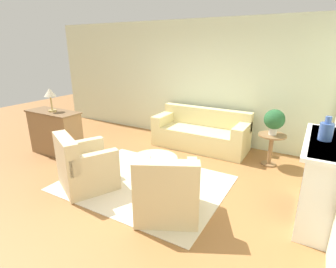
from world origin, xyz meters
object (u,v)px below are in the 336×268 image
(armchair_left, at_px, (84,167))
(dresser, at_px, (56,132))
(ottoman_table, at_px, (155,165))
(vase_mantel_near, at_px, (326,131))
(table_lamp, at_px, (50,94))
(couch, at_px, (201,134))
(potted_plant_on_side_table, at_px, (274,120))
(armchair_right, at_px, (167,193))
(side_table, at_px, (271,144))

(armchair_left, bearing_deg, dresser, 155.71)
(ottoman_table, distance_m, vase_mantel_near, 2.59)
(armchair_left, xyz_separation_m, table_lamp, (-1.59, 0.72, 0.94))
(couch, relative_size, potted_plant_on_side_table, 4.34)
(couch, xyz_separation_m, vase_mantel_near, (2.33, -1.61, 0.89))
(couch, xyz_separation_m, armchair_right, (0.63, -2.62, 0.03))
(armchair_right, distance_m, side_table, 2.56)
(couch, bearing_deg, potted_plant_on_side_table, -8.35)
(armchair_right, distance_m, dresser, 3.23)
(potted_plant_on_side_table, bearing_deg, dresser, -157.60)
(side_table, bearing_deg, armchair_right, -110.99)
(armchair_left, bearing_deg, armchair_right, 0.00)
(dresser, bearing_deg, couch, 37.07)
(side_table, height_order, dresser, dresser)
(ottoman_table, xyz_separation_m, dresser, (-2.45, -0.06, 0.21))
(side_table, bearing_deg, table_lamp, -157.60)
(couch, distance_m, vase_mantel_near, 2.97)
(side_table, relative_size, vase_mantel_near, 2.04)
(dresser, bearing_deg, armchair_left, -24.29)
(side_table, xyz_separation_m, vase_mantel_near, (0.79, -1.39, 0.79))
(armchair_left, bearing_deg, side_table, 44.07)
(armchair_left, relative_size, side_table, 1.73)
(armchair_right, bearing_deg, couch, 103.48)
(armchair_left, height_order, armchair_right, same)
(side_table, height_order, table_lamp, table_lamp)
(side_table, bearing_deg, potted_plant_on_side_table, 45.00)
(vase_mantel_near, bearing_deg, side_table, 119.55)
(couch, xyz_separation_m, ottoman_table, (-0.07, -1.85, -0.05))
(vase_mantel_near, bearing_deg, table_lamp, -176.59)
(armchair_right, distance_m, potted_plant_on_side_table, 2.62)
(side_table, xyz_separation_m, dresser, (-4.06, -1.67, 0.06))
(armchair_right, bearing_deg, ottoman_table, 131.94)
(ottoman_table, height_order, side_table, side_table)
(couch, bearing_deg, side_table, -8.35)
(dresser, xyz_separation_m, table_lamp, (0.00, 0.00, 0.81))
(dresser, bearing_deg, table_lamp, 0.00)
(couch, distance_m, table_lamp, 3.30)
(dresser, height_order, table_lamp, table_lamp)
(couch, relative_size, armchair_right, 1.94)
(armchair_right, height_order, side_table, armchair_right)
(side_table, bearing_deg, dresser, -157.60)
(potted_plant_on_side_table, bearing_deg, table_lamp, -157.60)
(couch, distance_m, dresser, 3.16)
(couch, bearing_deg, ottoman_table, -92.08)
(armchair_right, relative_size, table_lamp, 2.30)
(side_table, bearing_deg, couch, 171.65)
(side_table, height_order, potted_plant_on_side_table, potted_plant_on_side_table)
(armchair_left, height_order, side_table, armchair_left)
(couch, xyz_separation_m, armchair_left, (-0.93, -2.62, 0.03))
(potted_plant_on_side_table, bearing_deg, armchair_right, -110.99)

